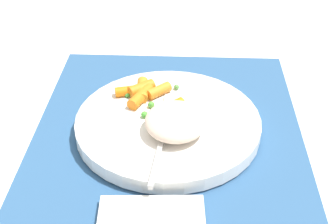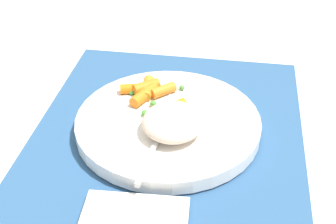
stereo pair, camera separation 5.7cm
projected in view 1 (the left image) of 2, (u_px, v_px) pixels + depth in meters
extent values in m
plane|color=white|center=(168.00, 133.00, 0.65)|extent=(2.40, 2.40, 0.00)
cube|color=#2D5684|center=(168.00, 131.00, 0.65)|extent=(0.42, 0.36, 0.01)
cylinder|color=white|center=(168.00, 124.00, 0.64)|extent=(0.25, 0.25, 0.02)
ellipsoid|color=beige|center=(175.00, 121.00, 0.60)|extent=(0.08, 0.08, 0.03)
cylinder|color=orange|center=(132.00, 90.00, 0.68)|extent=(0.03, 0.05, 0.01)
cylinder|color=orange|center=(141.00, 97.00, 0.66)|extent=(0.05, 0.04, 0.02)
cylinder|color=orange|center=(159.00, 91.00, 0.67)|extent=(0.04, 0.04, 0.01)
cylinder|color=orange|center=(141.00, 88.00, 0.68)|extent=(0.04, 0.04, 0.02)
cylinder|color=orange|center=(166.00, 108.00, 0.64)|extent=(0.04, 0.05, 0.01)
cylinder|color=orange|center=(143.00, 90.00, 0.68)|extent=(0.05, 0.02, 0.02)
sphere|color=green|center=(151.00, 105.00, 0.65)|extent=(0.01, 0.01, 0.01)
sphere|color=green|center=(133.00, 94.00, 0.67)|extent=(0.01, 0.01, 0.01)
sphere|color=green|center=(136.00, 88.00, 0.69)|extent=(0.01, 0.01, 0.01)
sphere|color=#55AD3E|center=(141.00, 94.00, 0.67)|extent=(0.01, 0.01, 0.01)
sphere|color=green|center=(153.00, 119.00, 0.62)|extent=(0.01, 0.01, 0.01)
sphere|color=green|center=(127.00, 94.00, 0.67)|extent=(0.01, 0.01, 0.01)
sphere|color=green|center=(178.00, 104.00, 0.65)|extent=(0.01, 0.01, 0.01)
sphere|color=#4A9946|center=(133.00, 90.00, 0.68)|extent=(0.01, 0.01, 0.01)
sphere|color=green|center=(144.00, 116.00, 0.63)|extent=(0.01, 0.01, 0.01)
sphere|color=#508E40|center=(176.00, 87.00, 0.69)|extent=(0.01, 0.01, 0.01)
cube|color=silver|center=(171.00, 105.00, 0.65)|extent=(0.05, 0.02, 0.01)
cube|color=silver|center=(160.00, 148.00, 0.58)|extent=(0.14, 0.02, 0.01)
cube|color=white|center=(151.00, 223.00, 0.50)|extent=(0.08, 0.12, 0.01)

